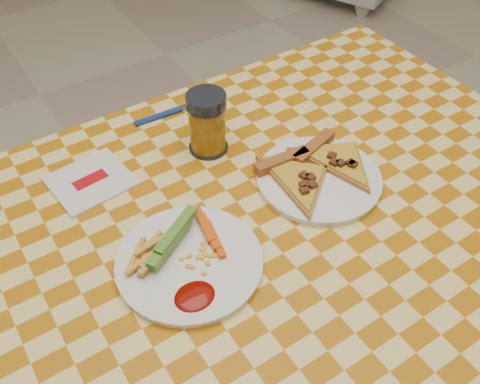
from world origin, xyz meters
name	(u,v)px	position (x,y,z in m)	size (l,w,h in m)	color
table	(258,253)	(0.00, 0.00, 0.68)	(1.28, 0.88, 0.76)	white
plate_left	(190,263)	(-0.14, -0.01, 0.76)	(0.23, 0.23, 0.01)	white
plate_right	(319,179)	(0.16, 0.03, 0.76)	(0.23, 0.23, 0.01)	white
fries_veggies	(179,252)	(-0.15, 0.01, 0.78)	(0.20, 0.18, 0.04)	gold
pizza_slices	(315,168)	(0.16, 0.05, 0.78)	(0.27, 0.24, 0.02)	#B38137
drink_glass	(207,123)	(0.03, 0.23, 0.82)	(0.08, 0.08, 0.13)	black
napkin	(91,181)	(-0.20, 0.26, 0.76)	(0.15, 0.14, 0.01)	white
fork	(170,113)	(0.02, 0.37, 0.76)	(0.16, 0.03, 0.01)	navy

